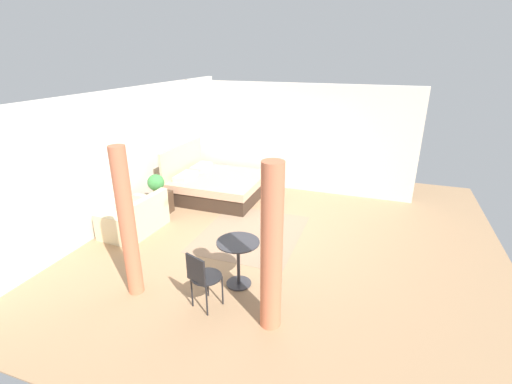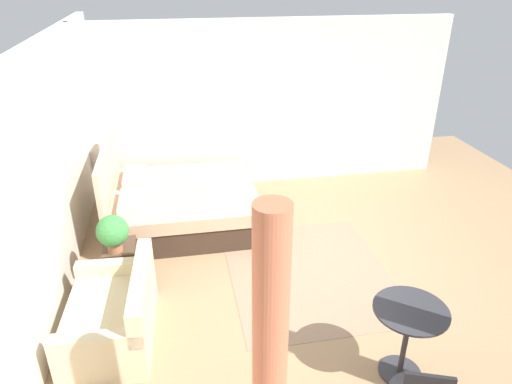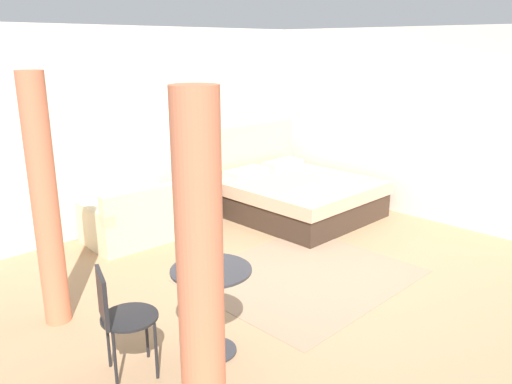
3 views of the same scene
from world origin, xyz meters
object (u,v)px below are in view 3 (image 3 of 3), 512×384
Objects in this scene: couch at (138,220)px; nightstand at (196,206)px; potted_plant at (187,173)px; bed at (294,194)px; cafe_chair_near_window at (118,312)px; balcony_table at (212,295)px.

nightstand is at bearing -0.30° from couch.
nightstand is at bearing -15.35° from potted_plant.
bed is 4.65× the size of potted_plant.
bed is 1.48m from nightstand.
cafe_chair_near_window is (-3.86, -1.61, 0.24)m from bed.
bed reaches higher than couch.
couch is 0.93m from nightstand.
nightstand is at bearing 150.60° from bed.
couch is at bearing 161.79° from bed.
balcony_table is (-1.79, -2.61, -0.22)m from potted_plant.
cafe_chair_near_window is (-2.48, -2.36, -0.20)m from potted_plant.
bed is 4.19m from cafe_chair_near_window.
nightstand is 1.12× the size of potted_plant.
nightstand is 3.21m from balcony_table.
potted_plant is (-1.38, 0.75, 0.44)m from bed.
couch is 0.96m from potted_plant.
bed is 1.64m from potted_plant.
potted_plant is 3.17m from balcony_table.
nightstand is 0.51m from potted_plant.
potted_plant is (-0.10, 0.03, 0.49)m from nightstand.
couch is 1.47× the size of cafe_chair_near_window.
bed is 1.59× the size of couch.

